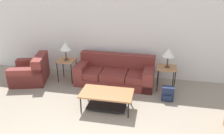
{
  "coord_description": "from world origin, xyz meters",
  "views": [
    {
      "loc": [
        0.93,
        -2.17,
        2.87
      ],
      "look_at": [
        -0.09,
        2.85,
        0.8
      ],
      "focal_mm": 35.0,
      "sensor_mm": 36.0,
      "label": 1
    }
  ],
  "objects_px": {
    "coffee_table": "(107,97)",
    "side_table_left": "(67,62)",
    "side_table_right": "(167,70)",
    "backpack": "(168,94)",
    "couch": "(115,74)",
    "table_lamp_right": "(168,53)",
    "table_lamp_left": "(65,47)",
    "armchair": "(31,72)"
  },
  "relations": [
    {
      "from": "coffee_table",
      "to": "table_lamp_left",
      "type": "bearing_deg",
      "value": 139.18
    },
    {
      "from": "couch",
      "to": "table_lamp_left",
      "type": "xyz_separation_m",
      "value": [
        -1.45,
        -0.1,
        0.77
      ]
    },
    {
      "from": "couch",
      "to": "coffee_table",
      "type": "relative_size",
      "value": 1.86
    },
    {
      "from": "table_lamp_left",
      "to": "backpack",
      "type": "bearing_deg",
      "value": -11.79
    },
    {
      "from": "coffee_table",
      "to": "table_lamp_left",
      "type": "relative_size",
      "value": 2.31
    },
    {
      "from": "backpack",
      "to": "couch",
      "type": "bearing_deg",
      "value": 154.41
    },
    {
      "from": "coffee_table",
      "to": "side_table_left",
      "type": "xyz_separation_m",
      "value": [
        -1.51,
        1.31,
        0.26
      ]
    },
    {
      "from": "coffee_table",
      "to": "table_lamp_left",
      "type": "xyz_separation_m",
      "value": [
        -1.51,
        1.31,
        0.74
      ]
    },
    {
      "from": "side_table_right",
      "to": "table_lamp_left",
      "type": "relative_size",
      "value": 1.25
    },
    {
      "from": "side_table_right",
      "to": "armchair",
      "type": "bearing_deg",
      "value": -176.13
    },
    {
      "from": "side_table_left",
      "to": "backpack",
      "type": "xyz_separation_m",
      "value": [
        2.94,
        -0.61,
        -0.4
      ]
    },
    {
      "from": "coffee_table",
      "to": "couch",
      "type": "bearing_deg",
      "value": 92.64
    },
    {
      "from": "armchair",
      "to": "side_table_left",
      "type": "relative_size",
      "value": 1.94
    },
    {
      "from": "couch",
      "to": "backpack",
      "type": "relative_size",
      "value": 6.14
    },
    {
      "from": "coffee_table",
      "to": "side_table_left",
      "type": "height_order",
      "value": "side_table_left"
    },
    {
      "from": "side_table_right",
      "to": "backpack",
      "type": "height_order",
      "value": "side_table_right"
    },
    {
      "from": "couch",
      "to": "side_table_left",
      "type": "height_order",
      "value": "couch"
    },
    {
      "from": "couch",
      "to": "side_table_right",
      "type": "bearing_deg",
      "value": -3.97
    },
    {
      "from": "couch",
      "to": "armchair",
      "type": "distance_m",
      "value": 2.51
    },
    {
      "from": "table_lamp_right",
      "to": "side_table_right",
      "type": "bearing_deg",
      "value": 0.0
    },
    {
      "from": "coffee_table",
      "to": "backpack",
      "type": "xyz_separation_m",
      "value": [
        1.42,
        0.69,
        -0.14
      ]
    },
    {
      "from": "couch",
      "to": "table_lamp_right",
      "type": "xyz_separation_m",
      "value": [
        1.45,
        -0.1,
        0.77
      ]
    },
    {
      "from": "coffee_table",
      "to": "side_table_right",
      "type": "relative_size",
      "value": 1.85
    },
    {
      "from": "side_table_left",
      "to": "side_table_right",
      "type": "height_order",
      "value": "same"
    },
    {
      "from": "coffee_table",
      "to": "side_table_right",
      "type": "height_order",
      "value": "side_table_right"
    },
    {
      "from": "couch",
      "to": "armchair",
      "type": "relative_size",
      "value": 1.77
    },
    {
      "from": "side_table_right",
      "to": "couch",
      "type": "bearing_deg",
      "value": 176.03
    },
    {
      "from": "couch",
      "to": "table_lamp_left",
      "type": "height_order",
      "value": "table_lamp_left"
    },
    {
      "from": "table_lamp_right",
      "to": "backpack",
      "type": "xyz_separation_m",
      "value": [
        0.04,
        -0.61,
        -0.88
      ]
    },
    {
      "from": "armchair",
      "to": "side_table_left",
      "type": "distance_m",
      "value": 1.11
    },
    {
      "from": "armchair",
      "to": "side_table_right",
      "type": "height_order",
      "value": "armchair"
    },
    {
      "from": "armchair",
      "to": "table_lamp_left",
      "type": "bearing_deg",
      "value": 14.43
    },
    {
      "from": "side_table_left",
      "to": "couch",
      "type": "bearing_deg",
      "value": 3.96
    },
    {
      "from": "couch",
      "to": "backpack",
      "type": "distance_m",
      "value": 1.66
    },
    {
      "from": "armchair",
      "to": "table_lamp_right",
      "type": "bearing_deg",
      "value": 3.87
    },
    {
      "from": "couch",
      "to": "backpack",
      "type": "xyz_separation_m",
      "value": [
        1.49,
        -0.71,
        -0.11
      ]
    },
    {
      "from": "coffee_table",
      "to": "table_lamp_right",
      "type": "xyz_separation_m",
      "value": [
        1.38,
        1.31,
        0.74
      ]
    },
    {
      "from": "couch",
      "to": "side_table_left",
      "type": "relative_size",
      "value": 3.44
    },
    {
      "from": "table_lamp_left",
      "to": "backpack",
      "type": "xyz_separation_m",
      "value": [
        2.94,
        -0.61,
        -0.88
      ]
    },
    {
      "from": "side_table_right",
      "to": "backpack",
      "type": "xyz_separation_m",
      "value": [
        0.04,
        -0.61,
        -0.4
      ]
    },
    {
      "from": "coffee_table",
      "to": "side_table_right",
      "type": "xyz_separation_m",
      "value": [
        1.38,
        1.31,
        0.26
      ]
    },
    {
      "from": "armchair",
      "to": "table_lamp_left",
      "type": "height_order",
      "value": "table_lamp_left"
    }
  ]
}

